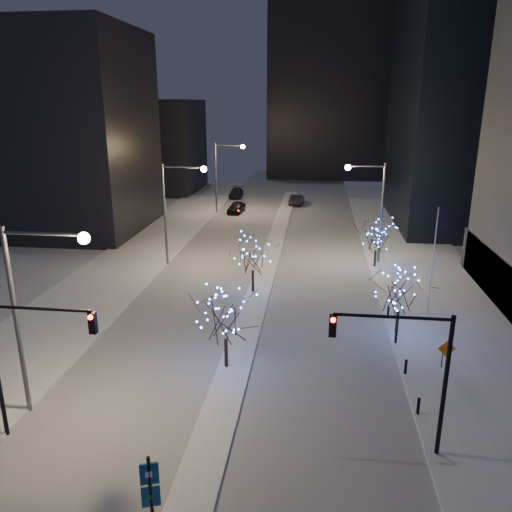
% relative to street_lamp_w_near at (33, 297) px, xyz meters
% --- Properties ---
extents(ground, '(160.00, 160.00, 0.00)m').
position_rel_street_lamp_w_near_xyz_m(ground, '(8.94, -2.00, -6.50)').
color(ground, silver).
rests_on(ground, ground).
extents(road, '(20.00, 130.00, 0.02)m').
position_rel_street_lamp_w_near_xyz_m(road, '(8.94, 33.00, -6.49)').
color(road, '#A9ADB8').
rests_on(road, ground).
extents(median, '(2.00, 80.00, 0.15)m').
position_rel_street_lamp_w_near_xyz_m(median, '(8.94, 28.00, -6.42)').
color(median, white).
rests_on(median, ground).
extents(east_sidewalk, '(10.00, 90.00, 0.15)m').
position_rel_street_lamp_w_near_xyz_m(east_sidewalk, '(23.94, 18.00, -6.42)').
color(east_sidewalk, white).
rests_on(east_sidewalk, ground).
extents(west_sidewalk, '(8.00, 90.00, 0.15)m').
position_rel_street_lamp_w_near_xyz_m(west_sidewalk, '(-5.06, 18.00, -6.42)').
color(west_sidewalk, white).
rests_on(west_sidewalk, ground).
extents(filler_west_near, '(22.00, 18.00, 24.00)m').
position_rel_street_lamp_w_near_xyz_m(filler_west_near, '(-19.06, 38.00, 5.50)').
color(filler_west_near, black).
rests_on(filler_west_near, ground).
extents(filler_west_far, '(18.00, 16.00, 16.00)m').
position_rel_street_lamp_w_near_xyz_m(filler_west_far, '(-17.06, 68.00, 1.50)').
color(filler_west_far, black).
rests_on(filler_west_far, ground).
extents(horizon_block, '(24.00, 14.00, 42.00)m').
position_rel_street_lamp_w_near_xyz_m(horizon_block, '(14.94, 90.00, 14.50)').
color(horizon_block, black).
rests_on(horizon_block, ground).
extents(street_lamp_w_near, '(4.40, 0.56, 10.00)m').
position_rel_street_lamp_w_near_xyz_m(street_lamp_w_near, '(0.00, 0.00, 0.00)').
color(street_lamp_w_near, '#595E66').
rests_on(street_lamp_w_near, ground).
extents(street_lamp_w_mid, '(4.40, 0.56, 10.00)m').
position_rel_street_lamp_w_near_xyz_m(street_lamp_w_mid, '(0.00, 25.00, 0.00)').
color(street_lamp_w_mid, '#595E66').
rests_on(street_lamp_w_mid, ground).
extents(street_lamp_w_far, '(4.40, 0.56, 10.00)m').
position_rel_street_lamp_w_near_xyz_m(street_lamp_w_far, '(0.00, 50.00, 0.00)').
color(street_lamp_w_far, '#595E66').
rests_on(street_lamp_w_far, ground).
extents(street_lamp_east, '(3.90, 0.56, 10.00)m').
position_rel_street_lamp_w_near_xyz_m(street_lamp_east, '(19.02, 28.00, -0.05)').
color(street_lamp_east, '#595E66').
rests_on(street_lamp_east, ground).
extents(traffic_signal_west, '(5.26, 0.43, 7.00)m').
position_rel_street_lamp_w_near_xyz_m(traffic_signal_west, '(0.50, -2.00, -1.74)').
color(traffic_signal_west, black).
rests_on(traffic_signal_west, ground).
extents(traffic_signal_east, '(5.26, 0.43, 7.00)m').
position_rel_street_lamp_w_near_xyz_m(traffic_signal_east, '(17.88, -1.00, -1.74)').
color(traffic_signal_east, black).
rests_on(traffic_signal_east, ground).
extents(flagpoles, '(1.35, 2.60, 8.00)m').
position_rel_street_lamp_w_near_xyz_m(flagpoles, '(22.30, 15.25, -1.70)').
color(flagpoles, silver).
rests_on(flagpoles, east_sidewalk).
extents(bollards, '(0.16, 12.16, 0.90)m').
position_rel_street_lamp_w_near_xyz_m(bollards, '(19.14, 8.00, -5.90)').
color(bollards, black).
rests_on(bollards, east_sidewalk).
extents(car_near, '(2.47, 4.93, 1.61)m').
position_rel_street_lamp_w_near_xyz_m(car_near, '(1.89, 50.05, -5.69)').
color(car_near, black).
rests_on(car_near, ground).
extents(car_mid, '(2.34, 5.04, 1.60)m').
position_rel_street_lamp_w_near_xyz_m(car_mid, '(10.44, 57.10, -5.70)').
color(car_mid, black).
rests_on(car_mid, ground).
extents(car_far, '(2.43, 5.42, 1.54)m').
position_rel_street_lamp_w_near_xyz_m(car_far, '(-0.06, 62.02, -5.73)').
color(car_far, black).
rests_on(car_far, ground).
extents(holiday_tree_median_near, '(3.96, 3.96, 5.00)m').
position_rel_street_lamp_w_near_xyz_m(holiday_tree_median_near, '(8.44, 5.58, -3.10)').
color(holiday_tree_median_near, black).
rests_on(holiday_tree_median_near, median).
extents(holiday_tree_median_far, '(4.29, 4.29, 4.93)m').
position_rel_street_lamp_w_near_xyz_m(holiday_tree_median_far, '(8.44, 18.26, -3.10)').
color(holiday_tree_median_far, black).
rests_on(holiday_tree_median_far, median).
extents(holiday_tree_plaza_near, '(4.75, 4.75, 4.59)m').
position_rel_street_lamp_w_near_xyz_m(holiday_tree_plaza_near, '(19.44, 11.73, -3.38)').
color(holiday_tree_plaza_near, black).
rests_on(holiday_tree_plaza_near, east_sidewalk).
extents(holiday_tree_plaza_far, '(5.07, 5.07, 4.76)m').
position_rel_street_lamp_w_near_xyz_m(holiday_tree_plaza_far, '(19.44, 26.52, -3.32)').
color(holiday_tree_plaza_far, black).
rests_on(holiday_tree_plaza_far, east_sidewalk).
extents(wayfinding_sign, '(0.66, 0.29, 3.78)m').
position_rel_street_lamp_w_near_xyz_m(wayfinding_sign, '(8.05, -7.18, -4.18)').
color(wayfinding_sign, black).
rests_on(wayfinding_sign, ground).
extents(construction_sign, '(1.08, 0.13, 1.78)m').
position_rel_street_lamp_w_near_xyz_m(construction_sign, '(21.64, 7.07, -5.28)').
color(construction_sign, black).
rests_on(construction_sign, east_sidewalk).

